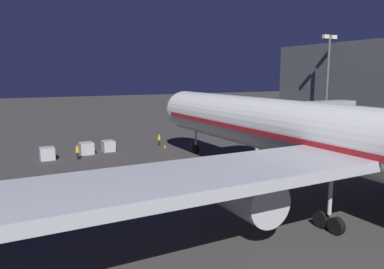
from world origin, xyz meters
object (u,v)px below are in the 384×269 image
(jet_bridge, at_px, (291,113))
(traffic_cone_nose_port, at_px, (191,144))
(airliner_at_gate, at_px, (366,144))
(baggage_container_near_belt, at_px, (47,154))
(baggage_container_mid_row, at_px, (86,148))
(ground_crew_marshaller_fwd, at_px, (77,152))
(ground_crew_by_belt_loader, at_px, (159,140))
(baggage_container_spare, at_px, (108,146))
(traffic_cone_nose_starboard, at_px, (165,146))
(apron_floodlight_mast, at_px, (327,79))

(jet_bridge, relative_size, traffic_cone_nose_port, 35.02)
(jet_bridge, distance_m, traffic_cone_nose_port, 15.90)
(jet_bridge, bearing_deg, airliner_at_gate, 61.35)
(baggage_container_near_belt, bearing_deg, baggage_container_mid_row, -167.83)
(ground_crew_marshaller_fwd, bearing_deg, ground_crew_by_belt_loader, -163.55)
(ground_crew_by_belt_loader, bearing_deg, jet_bridge, 131.56)
(airliner_at_gate, relative_size, baggage_container_spare, 35.32)
(baggage_container_spare, bearing_deg, traffic_cone_nose_starboard, 168.25)
(jet_bridge, bearing_deg, baggage_container_spare, -34.15)
(apron_floodlight_mast, distance_m, baggage_container_spare, 37.46)
(jet_bridge, relative_size, apron_floodlight_mast, 1.12)
(airliner_at_gate, height_order, ground_crew_by_belt_loader, airliner_at_gate)
(ground_crew_by_belt_loader, bearing_deg, traffic_cone_nose_starboard, 92.03)
(baggage_container_spare, height_order, traffic_cone_nose_starboard, baggage_container_spare)
(traffic_cone_nose_port, bearing_deg, airliner_at_gate, 86.02)
(baggage_container_mid_row, bearing_deg, ground_crew_by_belt_loader, -175.30)
(baggage_container_near_belt, distance_m, ground_crew_marshaller_fwd, 3.86)
(ground_crew_marshaller_fwd, xyz_separation_m, traffic_cone_nose_port, (-17.35, -1.77, -0.76))
(airliner_at_gate, bearing_deg, traffic_cone_nose_starboard, -86.02)
(airliner_at_gate, xyz_separation_m, ground_crew_by_belt_loader, (2.27, -33.69, -4.70))
(baggage_container_near_belt, height_order, baggage_container_spare, baggage_container_near_belt)
(baggage_container_mid_row, distance_m, ground_crew_marshaller_fwd, 3.39)
(airliner_at_gate, height_order, ground_crew_marshaller_fwd, airliner_at_gate)
(baggage_container_near_belt, xyz_separation_m, traffic_cone_nose_port, (-20.77, 0.00, -0.52))
(baggage_container_spare, relative_size, traffic_cone_nose_starboard, 3.35)
(traffic_cone_nose_port, xyz_separation_m, traffic_cone_nose_starboard, (4.40, 0.00, 0.00))
(baggage_container_spare, height_order, ground_crew_by_belt_loader, ground_crew_by_belt_loader)
(apron_floodlight_mast, relative_size, ground_crew_by_belt_loader, 10.07)
(ground_crew_by_belt_loader, relative_size, traffic_cone_nose_port, 3.10)
(jet_bridge, height_order, baggage_container_spare, jet_bridge)
(baggage_container_spare, bearing_deg, baggage_container_near_belt, 11.26)
(apron_floodlight_mast, xyz_separation_m, baggage_container_near_belt, (44.07, -4.77, -9.22))
(baggage_container_near_belt, bearing_deg, traffic_cone_nose_port, 179.99)
(apron_floodlight_mast, distance_m, baggage_container_mid_row, 40.40)
(airliner_at_gate, relative_size, apron_floodlight_mast, 3.78)
(ground_crew_by_belt_loader, bearing_deg, apron_floodlight_mast, 166.23)
(apron_floodlight_mast, relative_size, baggage_container_near_belt, 9.77)
(jet_bridge, distance_m, baggage_container_spare, 25.55)
(baggage_container_mid_row, height_order, ground_crew_by_belt_loader, ground_crew_by_belt_loader)
(jet_bridge, xyz_separation_m, baggage_container_mid_row, (23.91, -13.52, -4.96))
(baggage_container_near_belt, xyz_separation_m, ground_crew_by_belt_loader, (-16.30, -2.03, 0.14))
(apron_floodlight_mast, bearing_deg, traffic_cone_nose_port, -11.57)
(baggage_container_mid_row, distance_m, baggage_container_spare, 3.22)
(baggage_container_spare, relative_size, ground_crew_marshaller_fwd, 0.98)
(ground_crew_by_belt_loader, bearing_deg, baggage_container_near_belt, 7.10)
(baggage_container_near_belt, distance_m, traffic_cone_nose_starboard, 16.38)
(airliner_at_gate, bearing_deg, ground_crew_marshaller_fwd, -63.11)
(ground_crew_marshaller_fwd, bearing_deg, baggage_container_spare, -145.18)
(airliner_at_gate, relative_size, jet_bridge, 3.37)
(airliner_at_gate, bearing_deg, baggage_container_mid_row, -67.77)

